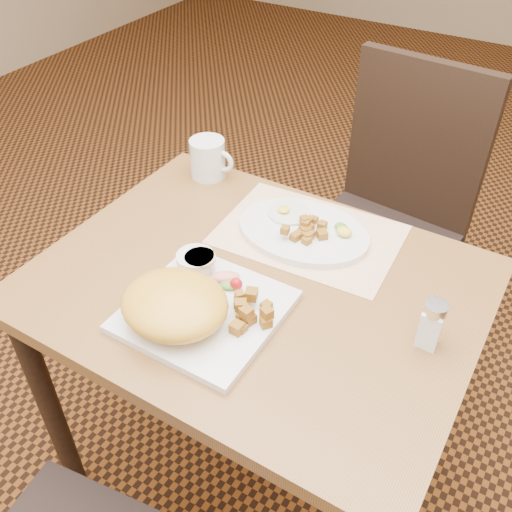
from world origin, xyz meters
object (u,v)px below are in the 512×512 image
object	(u,v)px
table	(255,317)
plate_square	(205,311)
chair_far	(391,209)
salt_shaker	(432,324)
plate_oval	(303,232)
coffee_mug	(209,158)

from	to	relation	value
table	plate_square	bearing A→B (deg)	-104.16
chair_far	salt_shaker	distance (m)	0.78
table	plate_oval	bearing A→B (deg)	85.98
plate_oval	chair_far	bearing A→B (deg)	83.93
table	salt_shaker	xyz separation A→B (m)	(0.36, 0.02, 0.16)
table	salt_shaker	world-z (taller)	salt_shaker
chair_far	salt_shaker	world-z (taller)	chair_far
table	coffee_mug	size ratio (longest dim) A/B	7.49
plate_square	plate_oval	bearing A→B (deg)	81.70
chair_far	salt_shaker	size ratio (longest dim) A/B	9.70
plate_square	coffee_mug	world-z (taller)	coffee_mug
plate_square	table	bearing A→B (deg)	75.84
table	plate_oval	xyz separation A→B (m)	(0.01, 0.19, 0.12)
plate_oval	coffee_mug	world-z (taller)	coffee_mug
table	plate_oval	distance (m)	0.22
chair_far	salt_shaker	xyz separation A→B (m)	(0.29, -0.67, 0.26)
plate_oval	coffee_mug	size ratio (longest dim) A/B	2.53
chair_far	plate_square	distance (m)	0.86
plate_square	salt_shaker	distance (m)	0.42
plate_square	coffee_mug	bearing A→B (deg)	123.80
salt_shaker	plate_oval	bearing A→B (deg)	153.63
table	chair_far	size ratio (longest dim) A/B	0.93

